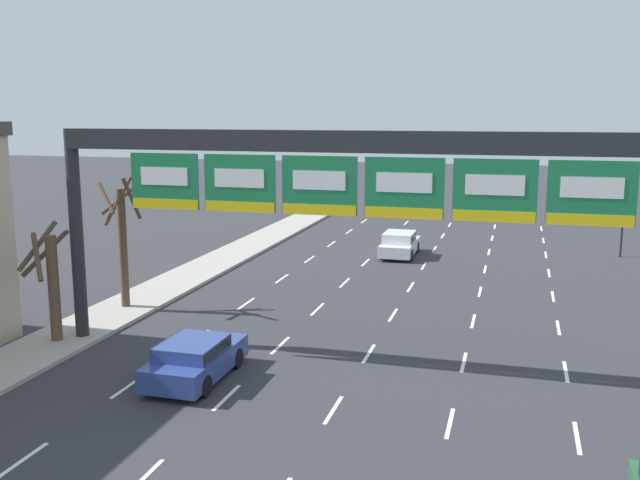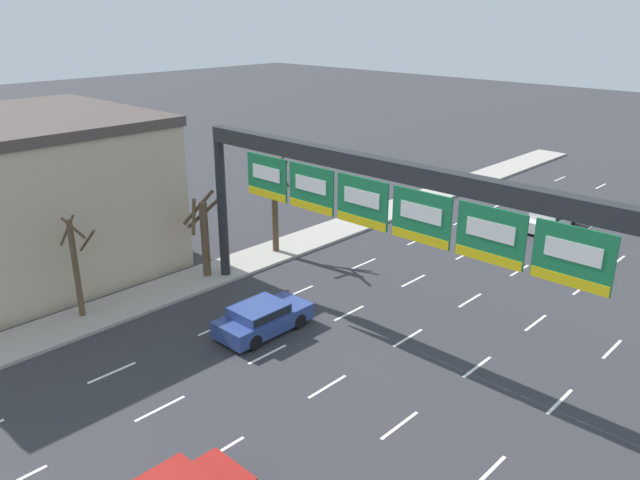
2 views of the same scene
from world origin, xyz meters
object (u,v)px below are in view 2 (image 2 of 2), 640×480
object	(u,v)px
car_white	(550,218)
tree_bare_second	(76,263)
sign_gantry	(395,200)
tree_bare_closest	(204,233)
tree_bare_third	(275,199)
car_blue	(262,317)

from	to	relation	value
car_white	tree_bare_second	bearing A→B (deg)	-110.93
car_white	tree_bare_second	xyz separation A→B (m)	(-9.92, -25.95, 1.90)
sign_gantry	tree_bare_closest	distance (m)	12.12
tree_bare_closest	tree_bare_third	bearing A→B (deg)	88.59
sign_gantry	tree_bare_second	world-z (taller)	sign_gantry
sign_gantry	car_blue	xyz separation A→B (m)	(-4.84, -2.58, -5.66)
car_white	tree_bare_second	world-z (taller)	tree_bare_second
tree_bare_closest	tree_bare_third	size ratio (longest dim) A/B	0.76
car_blue	tree_bare_closest	bearing A→B (deg)	163.58
sign_gantry	tree_bare_third	size ratio (longest dim) A/B	3.87
car_white	car_blue	world-z (taller)	car_white
tree_bare_third	car_white	bearing A→B (deg)	56.75
tree_bare_closest	tree_bare_second	size ratio (longest dim) A/B	0.89
car_blue	tree_bare_second	size ratio (longest dim) A/B	0.88
car_white	tree_bare_second	distance (m)	27.85
car_blue	tree_bare_closest	size ratio (longest dim) A/B	0.99
tree_bare_closest	car_white	bearing A→B (deg)	63.45
tree_bare_third	sign_gantry	bearing A→B (deg)	-20.12
sign_gantry	car_blue	world-z (taller)	sign_gantry
tree_bare_closest	tree_bare_second	distance (m)	6.61
tree_bare_closest	tree_bare_third	world-z (taller)	tree_bare_third
car_white	tree_bare_third	size ratio (longest dim) A/B	0.77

